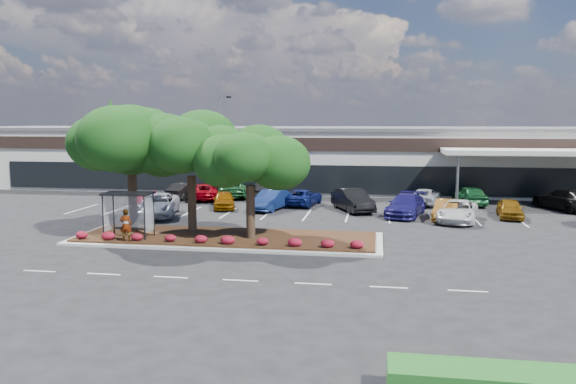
# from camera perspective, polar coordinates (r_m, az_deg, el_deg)

# --- Properties ---
(ground) EXTENTS (160.00, 160.00, 0.00)m
(ground) POSITION_cam_1_polar(r_m,az_deg,el_deg) (28.86, -4.48, -6.69)
(ground) COLOR black
(ground) RESTS_ON ground
(retail_store) EXTENTS (80.40, 25.20, 6.25)m
(retail_store) POSITION_cam_1_polar(r_m,az_deg,el_deg) (61.59, 3.03, 3.71)
(retail_store) COLOR beige
(retail_store) RESTS_ON ground
(landscape_island) EXTENTS (18.00, 6.00, 0.26)m
(landscape_island) POSITION_cam_1_polar(r_m,az_deg,el_deg) (33.10, -6.22, -4.68)
(landscape_island) COLOR #ACACA7
(landscape_island) RESTS_ON ground
(lane_markings) EXTENTS (33.12, 20.06, 0.01)m
(lane_markings) POSITION_cam_1_polar(r_m,az_deg,el_deg) (38.86, -1.05, -3.03)
(lane_markings) COLOR silver
(lane_markings) RESTS_ON ground
(shrub_row) EXTENTS (17.00, 0.80, 0.50)m
(shrub_row) POSITION_cam_1_polar(r_m,az_deg,el_deg) (31.04, -7.26, -4.76)
(shrub_row) COLOR maroon
(shrub_row) RESTS_ON landscape_island
(bus_shelter) EXTENTS (2.75, 1.55, 2.59)m
(bus_shelter) POSITION_cam_1_polar(r_m,az_deg,el_deg) (33.64, -15.82, -0.94)
(bus_shelter) COLOR black
(bus_shelter) RESTS_ON landscape_island
(island_tree_west) EXTENTS (7.20, 7.20, 7.89)m
(island_tree_west) POSITION_cam_1_polar(r_m,az_deg,el_deg) (35.05, -15.60, 2.51)
(island_tree_west) COLOR #163612
(island_tree_west) RESTS_ON landscape_island
(island_tree_mid) EXTENTS (6.60, 6.60, 7.32)m
(island_tree_mid) POSITION_cam_1_polar(r_m,az_deg,el_deg) (34.41, -9.79, 2.11)
(island_tree_mid) COLOR #163612
(island_tree_mid) RESTS_ON landscape_island
(island_tree_east) EXTENTS (5.80, 5.80, 6.50)m
(island_tree_east) POSITION_cam_1_polar(r_m,az_deg,el_deg) (31.91, -3.85, 1.07)
(island_tree_east) COLOR #163612
(island_tree_east) RESTS_ON landscape_island
(conifer_north_west) EXTENTS (4.40, 4.40, 10.00)m
(conifer_north_west) POSITION_cam_1_polar(r_m,az_deg,el_deg) (81.90, -17.48, 5.56)
(conifer_north_west) COLOR #163612
(conifer_north_west) RESTS_ON ground
(person_waiting) EXTENTS (0.74, 0.57, 1.82)m
(person_waiting) POSITION_cam_1_polar(r_m,az_deg,el_deg) (32.57, -16.15, -3.25)
(person_waiting) COLOR #594C47
(person_waiting) RESTS_ON landscape_island
(light_pole) EXTENTS (1.39, 0.84, 9.48)m
(light_pole) POSITION_cam_1_polar(r_m,az_deg,el_deg) (56.83, -6.81, 4.43)
(light_pole) COLOR #ACACA7
(light_pole) RESTS_ON ground
(car_0) EXTENTS (2.83, 4.42, 1.38)m
(car_0) POSITION_cam_1_polar(r_m,az_deg,el_deg) (45.38, -14.10, -0.89)
(car_0) COLOR maroon
(car_0) RESTS_ON ground
(car_1) EXTENTS (3.99, 6.38, 1.64)m
(car_1) POSITION_cam_1_polar(r_m,az_deg,el_deg) (42.13, -13.16, -1.29)
(car_1) COLOR #ADB1BA
(car_1) RESTS_ON ground
(car_2) EXTENTS (2.70, 4.38, 1.39)m
(car_2) POSITION_cam_1_polar(r_m,az_deg,el_deg) (44.81, -6.52, -0.81)
(car_2) COLOR #794103
(car_2) RESTS_ON ground
(car_3) EXTENTS (2.80, 5.00, 1.56)m
(car_3) POSITION_cam_1_polar(r_m,az_deg,el_deg) (43.88, -1.74, -0.82)
(car_3) COLOR navy
(car_3) RESTS_ON ground
(car_4) EXTENTS (3.79, 5.49, 1.71)m
(car_4) POSITION_cam_1_polar(r_m,az_deg,el_deg) (43.63, 6.59, -0.81)
(car_4) COLOR black
(car_4) RESTS_ON ground
(car_5) EXTENTS (3.54, 5.86, 1.59)m
(car_5) POSITION_cam_1_polar(r_m,az_deg,el_deg) (41.95, 11.87, -1.33)
(car_5) COLOR navy
(car_5) RESTS_ON ground
(car_6) EXTENTS (2.50, 4.69, 1.47)m
(car_6) POSITION_cam_1_polar(r_m,az_deg,el_deg) (40.78, 15.83, -1.78)
(car_6) COLOR brown
(car_6) RESTS_ON ground
(car_7) EXTENTS (3.57, 5.76, 1.49)m
(car_7) POSITION_cam_1_polar(r_m,az_deg,el_deg) (40.49, 16.85, -1.87)
(car_7) COLOR silver
(car_7) RESTS_ON ground
(car_8) EXTENTS (2.03, 4.18, 1.37)m
(car_8) POSITION_cam_1_polar(r_m,az_deg,el_deg) (43.25, 21.62, -1.58)
(car_8) COLOR brown
(car_8) RESTS_ON ground
(car_9) EXTENTS (2.63, 4.70, 1.47)m
(car_9) POSITION_cam_1_polar(r_m,az_deg,el_deg) (50.86, -10.32, 0.12)
(car_9) COLOR black
(car_9) RESTS_ON ground
(car_10) EXTENTS (3.91, 5.68, 1.44)m
(car_10) POSITION_cam_1_polar(r_m,az_deg,el_deg) (49.98, -8.52, 0.02)
(car_10) COLOR #83000A
(car_10) RESTS_ON ground
(car_11) EXTENTS (4.75, 6.58, 1.66)m
(car_11) POSITION_cam_1_polar(r_m,az_deg,el_deg) (51.38, -5.80, 0.38)
(car_11) COLOR #174721
(car_11) RESTS_ON ground
(car_12) EXTENTS (2.53, 4.85, 1.52)m
(car_12) POSITION_cam_1_polar(r_m,az_deg,el_deg) (50.26, -2.37, 0.18)
(car_12) COLOR black
(car_12) RESTS_ON ground
(car_13) EXTENTS (3.04, 5.15, 1.34)m
(car_13) POSITION_cam_1_polar(r_m,az_deg,el_deg) (46.25, 1.54, -0.54)
(car_13) COLOR #0C1552
(car_13) RESTS_ON ground
(car_14) EXTENTS (3.22, 5.19, 1.34)m
(car_14) POSITION_cam_1_polar(r_m,az_deg,el_deg) (47.95, 13.73, -0.47)
(car_14) COLOR #A3A9AF
(car_14) RESTS_ON ground
(car_16) EXTENTS (2.62, 4.97, 1.61)m
(car_16) POSITION_cam_1_polar(r_m,az_deg,el_deg) (48.82, 17.98, -0.33)
(car_16) COLOR #19562A
(car_16) RESTS_ON ground
(car_17) EXTENTS (4.56, 6.37, 1.71)m
(car_17) POSITION_cam_1_polar(r_m,az_deg,el_deg) (48.77, 26.37, -0.68)
(car_17) COLOR black
(car_17) RESTS_ON ground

